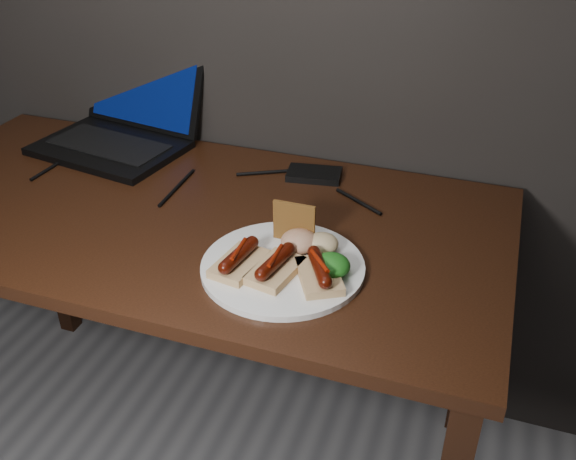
% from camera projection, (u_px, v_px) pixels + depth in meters
% --- Properties ---
extents(desk, '(1.40, 0.70, 0.75)m').
position_uv_depth(desk, '(185.00, 245.00, 1.44)').
color(desk, '#351A0D').
rests_on(desk, ground).
extents(laptop, '(0.41, 0.39, 0.25)m').
position_uv_depth(laptop, '(123.00, 123.00, 1.67)').
color(laptop, black).
rests_on(laptop, desk).
extents(hard_drive, '(0.14, 0.09, 0.02)m').
position_uv_depth(hard_drive, '(314.00, 174.00, 1.52)').
color(hard_drive, black).
rests_on(hard_drive, desk).
extents(desk_cables, '(0.82, 0.30, 0.01)m').
position_uv_depth(desk_cables, '(208.00, 178.00, 1.52)').
color(desk_cables, black).
rests_on(desk_cables, desk).
extents(plate, '(0.39, 0.39, 0.01)m').
position_uv_depth(plate, '(283.00, 267.00, 1.21)').
color(plate, white).
rests_on(plate, desk).
extents(bread_sausage_left, '(0.09, 0.12, 0.04)m').
position_uv_depth(bread_sausage_left, '(239.00, 260.00, 1.18)').
color(bread_sausage_left, '#DCB081').
rests_on(bread_sausage_left, plate).
extents(bread_sausage_center, '(0.09, 0.13, 0.04)m').
position_uv_depth(bread_sausage_center, '(275.00, 267.00, 1.17)').
color(bread_sausage_center, '#DCB081').
rests_on(bread_sausage_center, plate).
extents(bread_sausage_right, '(0.12, 0.13, 0.04)m').
position_uv_depth(bread_sausage_right, '(319.00, 272.00, 1.15)').
color(bread_sausage_right, '#DCB081').
rests_on(bread_sausage_right, plate).
extents(crispbread, '(0.08, 0.01, 0.08)m').
position_uv_depth(crispbread, '(294.00, 222.00, 1.25)').
color(crispbread, '#8F5C27').
rests_on(crispbread, plate).
extents(salad_greens, '(0.07, 0.07, 0.04)m').
position_uv_depth(salad_greens, '(331.00, 266.00, 1.16)').
color(salad_greens, '#1C5811').
rests_on(salad_greens, plate).
extents(salsa_mound, '(0.07, 0.07, 0.04)m').
position_uv_depth(salsa_mound, '(299.00, 241.00, 1.23)').
color(salsa_mound, maroon).
rests_on(salsa_mound, plate).
extents(coleslaw_mound, '(0.06, 0.06, 0.04)m').
position_uv_depth(coleslaw_mound, '(322.00, 243.00, 1.23)').
color(coleslaw_mound, beige).
rests_on(coleslaw_mound, plate).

